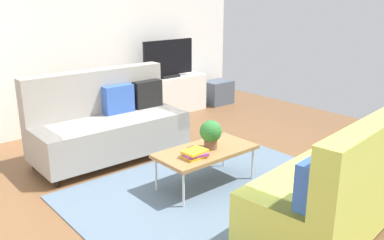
# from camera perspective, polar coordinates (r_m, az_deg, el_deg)

# --- Properties ---
(ground_plane) EXTENTS (7.68, 7.68, 0.00)m
(ground_plane) POSITION_cam_1_polar(r_m,az_deg,el_deg) (4.57, -0.66, -9.14)
(ground_plane) COLOR brown
(wall_far) EXTENTS (6.40, 0.12, 2.90)m
(wall_far) POSITION_cam_1_polar(r_m,az_deg,el_deg) (6.53, -16.92, 11.38)
(wall_far) COLOR white
(wall_far) RESTS_ON ground_plane
(area_rug) EXTENTS (2.90, 2.20, 0.01)m
(area_rug) POSITION_cam_1_polar(r_m,az_deg,el_deg) (4.43, 3.17, -9.99)
(area_rug) COLOR slate
(area_rug) RESTS_ON ground_plane
(couch_beige) EXTENTS (1.91, 0.85, 1.10)m
(couch_beige) POSITION_cam_1_polar(r_m,az_deg,el_deg) (5.31, -11.53, -0.50)
(couch_beige) COLOR gray
(couch_beige) RESTS_ON ground_plane
(couch_green) EXTENTS (1.98, 1.05, 1.10)m
(couch_green) POSITION_cam_1_polar(r_m,az_deg,el_deg) (3.82, 20.05, -8.43)
(couch_green) COLOR #C1CC51
(couch_green) RESTS_ON ground_plane
(coffee_table) EXTENTS (1.10, 0.56, 0.42)m
(coffee_table) POSITION_cam_1_polar(r_m,az_deg,el_deg) (4.43, 1.95, -4.44)
(coffee_table) COLOR #9E7042
(coffee_table) RESTS_ON ground_plane
(tv_console) EXTENTS (1.40, 0.44, 0.64)m
(tv_console) POSITION_cam_1_polar(r_m,az_deg,el_deg) (7.23, -3.30, 3.47)
(tv_console) COLOR silver
(tv_console) RESTS_ON ground_plane
(tv) EXTENTS (1.00, 0.20, 0.64)m
(tv) POSITION_cam_1_polar(r_m,az_deg,el_deg) (7.09, -3.29, 8.41)
(tv) COLOR black
(tv) RESTS_ON tv_console
(storage_trunk) EXTENTS (0.52, 0.40, 0.44)m
(storage_trunk) POSITION_cam_1_polar(r_m,az_deg,el_deg) (7.87, 3.56, 3.85)
(storage_trunk) COLOR #4C5666
(storage_trunk) RESTS_ON ground_plane
(potted_plant) EXTENTS (0.24, 0.24, 0.32)m
(potted_plant) POSITION_cam_1_polar(r_m,az_deg,el_deg) (4.39, 2.61, -1.81)
(potted_plant) COLOR brown
(potted_plant) RESTS_ON coffee_table
(table_book_0) EXTENTS (0.25, 0.19, 0.02)m
(table_book_0) POSITION_cam_1_polar(r_m,az_deg,el_deg) (4.21, 0.40, -5.04)
(table_book_0) COLOR gold
(table_book_0) RESTS_ON coffee_table
(table_book_1) EXTENTS (0.28, 0.23, 0.03)m
(table_book_1) POSITION_cam_1_polar(r_m,az_deg,el_deg) (4.20, 0.40, -4.71)
(table_book_1) COLOR purple
(table_book_1) RESTS_ON table_book_0
(table_book_2) EXTENTS (0.26, 0.20, 0.03)m
(table_book_2) POSITION_cam_1_polar(r_m,az_deg,el_deg) (4.19, 0.40, -4.37)
(table_book_2) COLOR gold
(table_book_2) RESTS_ON table_book_1
(vase_0) EXTENTS (0.11, 0.11, 0.18)m
(vase_0) POSITION_cam_1_polar(r_m,az_deg,el_deg) (6.86, -7.50, 6.13)
(vase_0) COLOR silver
(vase_0) RESTS_ON tv_console
(bottle_0) EXTENTS (0.05, 0.05, 0.23)m
(bottle_0) POSITION_cam_1_polar(r_m,az_deg,el_deg) (6.87, -5.89, 6.43)
(bottle_0) COLOR gold
(bottle_0) RESTS_ON tv_console
(bottle_1) EXTENTS (0.04, 0.04, 0.15)m
(bottle_1) POSITION_cam_1_polar(r_m,az_deg,el_deg) (6.94, -5.17, 6.18)
(bottle_1) COLOR silver
(bottle_1) RESTS_ON tv_console
(bottle_2) EXTENTS (0.06, 0.06, 0.15)m
(bottle_2) POSITION_cam_1_polar(r_m,az_deg,el_deg) (6.99, -4.55, 6.30)
(bottle_2) COLOR #262626
(bottle_2) RESTS_ON tv_console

